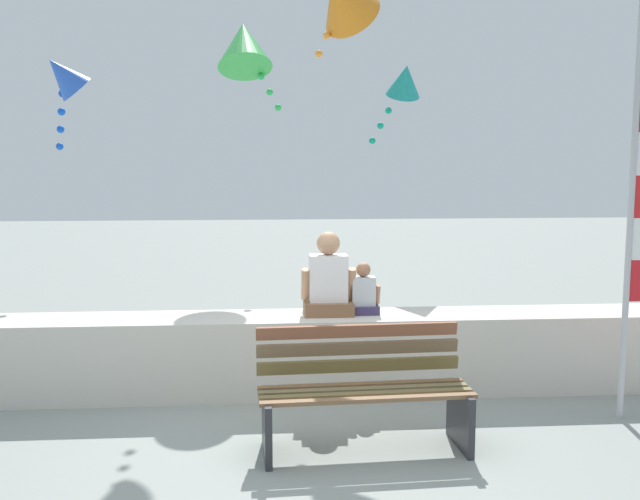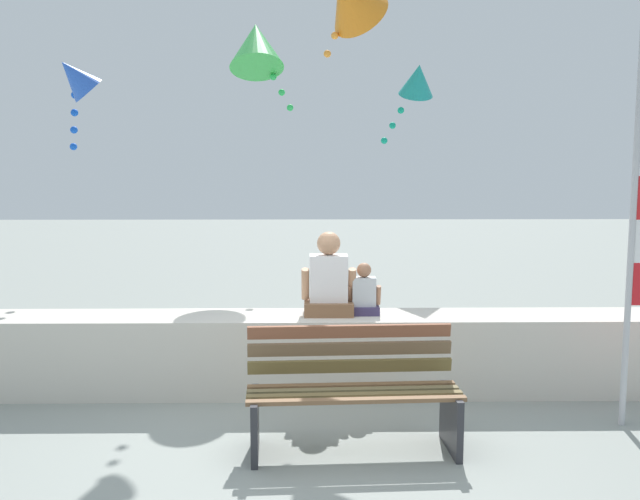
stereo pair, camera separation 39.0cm
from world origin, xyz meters
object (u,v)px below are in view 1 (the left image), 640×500
at_px(kite_teal, 404,82).
at_px(person_adult, 328,282).
at_px(kite_blue, 63,77).
at_px(kite_green, 244,45).
at_px(person_child, 363,294).
at_px(park_bench, 363,393).

bearing_deg(kite_teal, person_adult, -115.97).
bearing_deg(kite_blue, kite_green, 29.73).
bearing_deg(person_adult, kite_green, 109.47).
relative_size(person_child, kite_teal, 0.47).
bearing_deg(park_bench, kite_blue, 136.97).
height_order(person_adult, kite_green, kite_green).
bearing_deg(kite_teal, kite_green, -179.77).
height_order(person_adult, kite_blue, kite_blue).
bearing_deg(kite_teal, person_child, -109.05).
relative_size(person_child, kite_blue, 0.46).
relative_size(park_bench, kite_teal, 1.56).
xyz_separation_m(kite_blue, kite_green, (1.82, 1.04, 0.49)).
relative_size(person_adult, person_child, 1.60).
xyz_separation_m(park_bench, kite_blue, (-2.77, 2.59, 2.56)).
bearing_deg(park_bench, kite_teal, 75.12).
xyz_separation_m(person_adult, kite_blue, (-2.63, 1.24, 1.96)).
xyz_separation_m(park_bench, person_child, (0.18, 1.35, 0.49)).
height_order(park_bench, person_child, person_child).
distance_m(person_child, kite_teal, 3.24).
height_order(person_child, kite_green, kite_green).
xyz_separation_m(person_child, kite_blue, (-2.95, 1.24, 2.07)).
relative_size(park_bench, person_child, 3.35).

